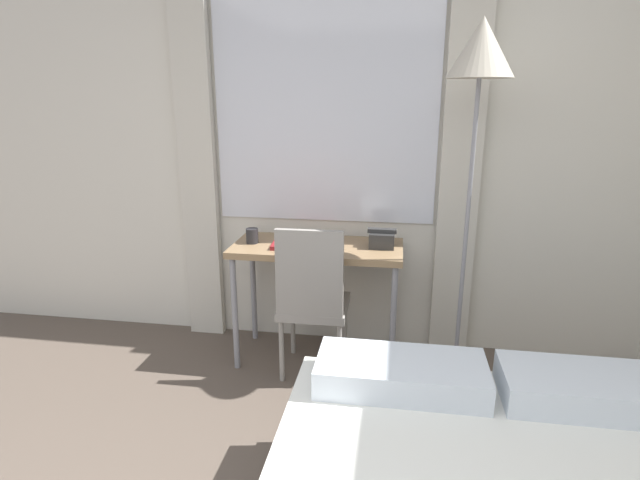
{
  "coord_description": "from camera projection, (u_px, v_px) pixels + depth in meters",
  "views": [
    {
      "loc": [
        0.49,
        -0.31,
        1.64
      ],
      "look_at": [
        0.1,
        2.15,
        0.91
      ],
      "focal_mm": 28.0,
      "sensor_mm": 36.0,
      "label": 1
    }
  ],
  "objects": [
    {
      "name": "wall_back_with_window",
      "position": [
        322.0,
        142.0,
        3.17
      ],
      "size": [
        5.13,
        0.13,
        2.7
      ],
      "color": "silver",
      "rests_on": "ground_plane"
    },
    {
      "name": "desk_chair",
      "position": [
        312.0,
        296.0,
        2.91
      ],
      "size": [
        0.4,
        0.4,
        0.94
      ],
      "rotation": [
        0.0,
        0.0,
        0.01
      ],
      "color": "gray",
      "rests_on": "ground_plane"
    },
    {
      "name": "book",
      "position": [
        296.0,
        244.0,
        3.01
      ],
      "size": [
        0.29,
        0.23,
        0.02
      ],
      "rotation": [
        0.0,
        0.0,
        0.07
      ],
      "color": "maroon",
      "rests_on": "desk"
    },
    {
      "name": "standing_lamp",
      "position": [
        479.0,
        85.0,
        2.51
      ],
      "size": [
        0.34,
        0.34,
        2.01
      ],
      "color": "#4C4C51",
      "rests_on": "ground_plane"
    },
    {
      "name": "mug",
      "position": [
        252.0,
        236.0,
        3.06
      ],
      "size": [
        0.07,
        0.07,
        0.09
      ],
      "color": "#262628",
      "rests_on": "desk"
    },
    {
      "name": "desk",
      "position": [
        317.0,
        258.0,
        3.06
      ],
      "size": [
        1.03,
        0.48,
        0.76
      ],
      "color": "#937551",
      "rests_on": "ground_plane"
    },
    {
      "name": "telephone",
      "position": [
        382.0,
        239.0,
        2.98
      ],
      "size": [
        0.17,
        0.14,
        0.11
      ],
      "color": "#2D2D2D",
      "rests_on": "desk"
    }
  ]
}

